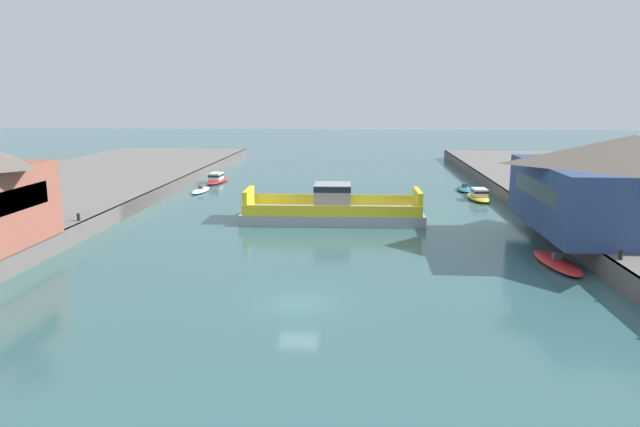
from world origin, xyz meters
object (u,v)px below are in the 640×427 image
(moored_boat_mid_left, at_px, (479,195))
(moored_boat_far_left, at_px, (201,190))
(moored_boat_near_left, at_px, (557,262))
(warehouse_shed, at_px, (631,183))
(moored_boat_mid_right, at_px, (464,189))
(chain_ferry, at_px, (333,210))
(moored_boat_near_right, at_px, (217,179))

(moored_boat_mid_left, height_order, moored_boat_far_left, moored_boat_mid_left)
(moored_boat_near_left, relative_size, warehouse_shed, 0.44)
(moored_boat_mid_right, height_order, warehouse_shed, warehouse_shed)
(moored_boat_near_left, distance_m, warehouse_shed, 11.00)
(chain_ferry, xyz_separation_m, moored_boat_near_right, (-18.87, 26.24, -0.59))
(moored_boat_near_left, relative_size, moored_boat_mid_right, 1.37)
(chain_ferry, xyz_separation_m, moored_boat_mid_right, (17.16, 21.14, -0.91))
(moored_boat_mid_left, relative_size, moored_boat_far_left, 1.21)
(moored_boat_far_left, bearing_deg, warehouse_shed, -31.12)
(moored_boat_far_left, bearing_deg, moored_boat_mid_right, 6.03)
(moored_boat_far_left, distance_m, warehouse_shed, 52.22)
(moored_boat_near_left, distance_m, moored_boat_near_right, 55.69)
(chain_ferry, height_order, moored_boat_far_left, chain_ferry)
(moored_boat_mid_left, distance_m, moored_boat_far_left, 36.77)
(moored_boat_near_left, distance_m, moored_boat_mid_right, 36.60)
(moored_boat_near_right, relative_size, warehouse_shed, 0.44)
(moored_boat_mid_left, relative_size, warehouse_shed, 0.42)
(chain_ferry, xyz_separation_m, moored_boat_far_left, (-18.89, 17.33, -0.93))
(moored_boat_mid_left, distance_m, moored_boat_mid_right, 7.30)
(moored_boat_far_left, bearing_deg, moored_boat_mid_left, -5.40)
(chain_ferry, relative_size, moored_boat_near_right, 2.51)
(moored_boat_near_right, bearing_deg, chain_ferry, -54.27)
(moored_boat_mid_right, bearing_deg, moored_boat_mid_left, -85.65)
(chain_ferry, distance_m, moored_boat_mid_right, 27.24)
(moored_boat_mid_left, xyz_separation_m, warehouse_shed, (7.86, -23.38, 5.12))
(moored_boat_mid_left, height_order, moored_boat_mid_right, moored_boat_mid_left)
(moored_boat_near_left, bearing_deg, chain_ferry, 139.45)
(moored_boat_near_left, relative_size, moored_boat_mid_left, 1.06)
(chain_ferry, distance_m, moored_boat_near_left, 23.78)
(chain_ferry, distance_m, moored_boat_near_right, 32.33)
(moored_boat_near_left, height_order, moored_boat_mid_left, moored_boat_mid_left)
(moored_boat_near_right, relative_size, moored_boat_mid_right, 1.38)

